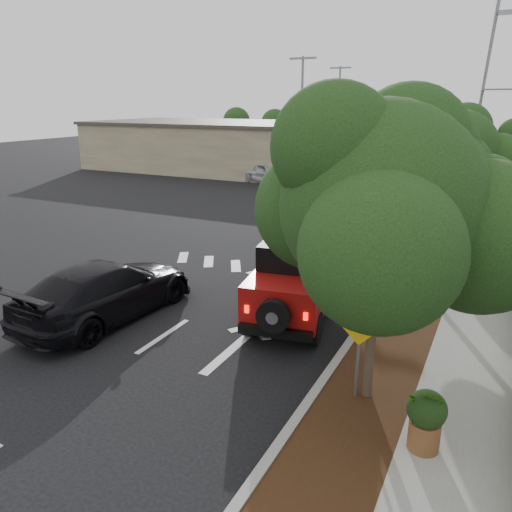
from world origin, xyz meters
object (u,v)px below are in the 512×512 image
Objects in this scene: black_suv_oncoming at (107,290)px; speed_hump_sign at (359,334)px; red_jeep at (296,278)px; silver_suv_ahead at (373,239)px.

speed_hump_sign is (7.57, -0.97, 0.72)m from black_suv_oncoming.
black_suv_oncoming is at bearing 168.18° from speed_hump_sign.
speed_hump_sign reaches higher than red_jeep.
speed_hump_sign is at bearing -74.20° from silver_suv_ahead.
silver_suv_ahead is at bearing 97.74° from speed_hump_sign.
silver_suv_ahead is 2.33× the size of speed_hump_sign.
speed_hump_sign is (2.76, -3.46, 0.39)m from red_jeep.
black_suv_oncoming reaches higher than silver_suv_ahead.
speed_hump_sign reaches higher than silver_suv_ahead.
black_suv_oncoming is (-5.37, -9.18, 0.10)m from silver_suv_ahead.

